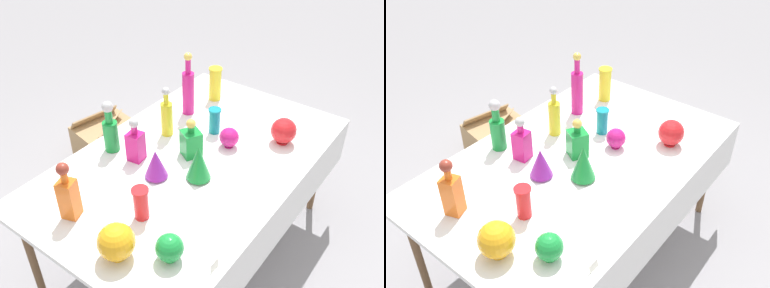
% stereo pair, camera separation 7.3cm
% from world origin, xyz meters
% --- Properties ---
extents(ground_plane, '(40.00, 40.00, 0.00)m').
position_xyz_m(ground_plane, '(0.00, 0.00, 0.00)').
color(ground_plane, gray).
extents(display_table, '(1.88, 1.16, 0.76)m').
position_xyz_m(display_table, '(0.00, -0.04, 0.71)').
color(display_table, white).
rests_on(display_table, ground).
extents(tall_bottle_0, '(0.07, 0.07, 0.32)m').
position_xyz_m(tall_bottle_0, '(0.11, 0.27, 0.89)').
color(tall_bottle_0, yellow).
rests_on(tall_bottle_0, display_table).
extents(tall_bottle_1, '(0.08, 0.08, 0.43)m').
position_xyz_m(tall_bottle_1, '(0.39, 0.32, 0.93)').
color(tall_bottle_1, '#C61972').
rests_on(tall_bottle_1, display_table).
extents(tall_bottle_2, '(0.09, 0.09, 0.32)m').
position_xyz_m(tall_bottle_2, '(-0.21, 0.43, 0.89)').
color(tall_bottle_2, '#198C38').
rests_on(tall_bottle_2, display_table).
extents(square_decanter_0, '(0.14, 0.14, 0.24)m').
position_xyz_m(square_decanter_0, '(0.03, 0.03, 0.85)').
color(square_decanter_0, '#198C38').
rests_on(square_decanter_0, display_table).
extents(square_decanter_1, '(0.10, 0.10, 0.32)m').
position_xyz_m(square_decanter_1, '(-0.71, 0.20, 0.90)').
color(square_decanter_1, orange).
rests_on(square_decanter_1, display_table).
extents(square_decanter_2, '(0.09, 0.09, 0.27)m').
position_xyz_m(square_decanter_2, '(-0.19, 0.25, 0.87)').
color(square_decanter_2, '#C61972').
rests_on(square_decanter_2, display_table).
extents(slender_vase_0, '(0.09, 0.09, 0.24)m').
position_xyz_m(slender_vase_0, '(0.65, 0.28, 0.88)').
color(slender_vase_0, yellow).
rests_on(slender_vase_0, display_table).
extents(slender_vase_1, '(0.08, 0.08, 0.17)m').
position_xyz_m(slender_vase_1, '(-0.52, -0.08, 0.85)').
color(slender_vase_1, red).
rests_on(slender_vase_1, display_table).
extents(slender_vase_2, '(0.08, 0.08, 0.16)m').
position_xyz_m(slender_vase_2, '(0.30, 0.05, 0.85)').
color(slender_vase_2, teal).
rests_on(slender_vase_2, display_table).
extents(fluted_vase_0, '(0.13, 0.13, 0.21)m').
position_xyz_m(fluted_vase_0, '(-0.12, -0.13, 0.87)').
color(fluted_vase_0, '#198C38').
rests_on(fluted_vase_0, display_table).
extents(fluted_vase_1, '(0.13, 0.13, 0.17)m').
position_xyz_m(fluted_vase_1, '(-0.25, 0.06, 0.85)').
color(fluted_vase_1, purple).
rests_on(fluted_vase_1, display_table).
extents(round_bowl_0, '(0.17, 0.17, 0.18)m').
position_xyz_m(round_bowl_0, '(-0.76, -0.16, 0.85)').
color(round_bowl_0, orange).
rests_on(round_bowl_0, display_table).
extents(round_bowl_1, '(0.12, 0.12, 0.12)m').
position_xyz_m(round_bowl_1, '(0.22, -0.11, 0.83)').
color(round_bowl_1, '#C61972').
rests_on(round_bowl_1, display_table).
extents(round_bowl_2, '(0.15, 0.15, 0.16)m').
position_xyz_m(round_bowl_2, '(0.45, -0.34, 0.84)').
color(round_bowl_2, red).
rests_on(round_bowl_2, display_table).
extents(round_bowl_3, '(0.13, 0.13, 0.13)m').
position_xyz_m(round_bowl_3, '(-0.64, -0.35, 0.83)').
color(round_bowl_3, '#198C38').
rests_on(round_bowl_3, display_table).
extents(price_tag_left, '(0.05, 0.02, 0.04)m').
position_xyz_m(price_tag_left, '(-0.57, -0.54, 0.78)').
color(price_tag_left, white).
rests_on(price_tag_left, display_table).
extents(cardboard_box_behind_left, '(0.53, 0.42, 0.37)m').
position_xyz_m(cardboard_box_behind_left, '(0.43, 1.25, 0.15)').
color(cardboard_box_behind_left, tan).
rests_on(cardboard_box_behind_left, ground).
extents(cardboard_box_behind_right, '(0.58, 0.49, 0.37)m').
position_xyz_m(cardboard_box_behind_right, '(0.40, 1.05, 0.14)').
color(cardboard_box_behind_right, tan).
rests_on(cardboard_box_behind_right, ground).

